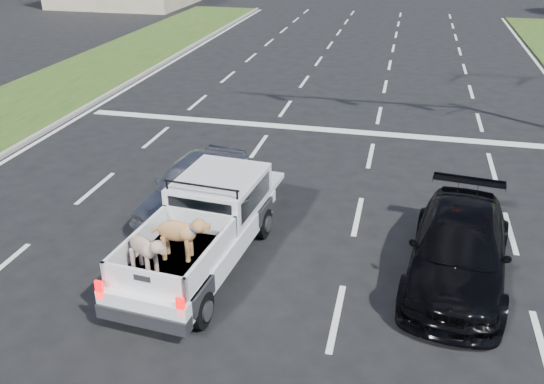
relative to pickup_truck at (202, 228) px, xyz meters
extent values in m
plane|color=black|center=(1.19, -1.19, -0.84)|extent=(160.00, 160.00, 0.00)
cube|color=silver|center=(-4.06, 4.81, -0.83)|extent=(0.12, 60.00, 0.01)
cube|color=silver|center=(-0.56, 4.81, -0.83)|extent=(0.12, 60.00, 0.01)
cube|color=silver|center=(2.94, 4.81, -0.83)|extent=(0.12, 60.00, 0.01)
cube|color=silver|center=(6.44, 4.81, -0.83)|extent=(0.12, 60.00, 0.01)
cube|color=silver|center=(-7.61, 4.81, -0.83)|extent=(0.15, 60.00, 0.01)
cube|color=silver|center=(1.19, 8.81, -0.83)|extent=(17.00, 0.45, 0.01)
cube|color=gray|center=(-7.86, 4.81, -0.77)|extent=(0.15, 60.00, 0.14)
cylinder|color=black|center=(-0.94, -1.81, -0.50)|extent=(0.31, 0.70, 0.68)
cylinder|color=black|center=(0.62, -1.95, -0.50)|extent=(0.31, 0.70, 0.68)
cylinder|color=black|center=(-0.64, 1.49, -0.50)|extent=(0.31, 0.70, 0.68)
cylinder|color=black|center=(0.91, 1.35, -0.50)|extent=(0.31, 0.70, 0.68)
cube|color=white|center=(-0.01, -0.19, -0.25)|extent=(2.12, 4.88, 0.47)
cube|color=white|center=(0.09, 0.93, 0.37)|extent=(1.83, 2.20, 0.77)
cube|color=black|center=(0.00, -0.08, 0.40)|extent=(1.39, 0.15, 0.56)
cylinder|color=black|center=(0.01, 0.04, 0.94)|extent=(1.61, 0.19, 0.04)
cube|color=black|center=(-0.10, -1.24, -0.04)|extent=(1.79, 2.42, 0.05)
cube|color=white|center=(-0.86, -1.17, 0.22)|extent=(0.27, 2.28, 0.47)
cube|color=white|center=(0.66, -1.30, 0.22)|extent=(0.27, 2.28, 0.47)
cube|color=white|center=(-0.20, -2.34, 0.22)|extent=(1.60, 0.21, 0.47)
cube|color=#F2050A|center=(-0.97, -2.46, 0.01)|extent=(0.15, 0.07, 0.36)
cube|color=#F2050A|center=(0.54, -2.59, 0.01)|extent=(0.15, 0.07, 0.36)
cube|color=black|center=(-0.21, -2.46, -0.41)|extent=(1.74, 0.42, 0.27)
imported|color=#B0B3B8|center=(-1.01, 2.26, -0.16)|extent=(2.07, 4.14, 1.36)
imported|color=black|center=(5.09, 0.61, -0.17)|extent=(2.42, 4.79, 1.33)
camera|label=1|loc=(3.72, -9.65, 5.77)|focal=38.00mm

